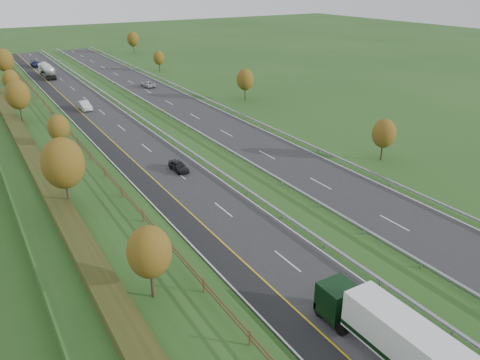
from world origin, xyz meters
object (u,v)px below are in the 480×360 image
object	(u,v)px
car_dark_near	(179,166)
car_silver_mid	(84,105)
car_oncoming	(148,84)
road_tanker	(47,70)
box_lorry	(416,354)
car_small_far	(35,64)

from	to	relation	value
car_dark_near	car_silver_mid	bearing A→B (deg)	92.25
car_dark_near	car_oncoming	world-z (taller)	car_dark_near
road_tanker	car_dark_near	xyz separation A→B (m)	(2.69, -76.22, -1.15)
box_lorry	car_dark_near	world-z (taller)	box_lorry
road_tanker	box_lorry	bearing A→B (deg)	-89.61
car_small_far	car_silver_mid	bearing A→B (deg)	-90.92
car_dark_near	car_small_far	distance (m)	93.57
box_lorry	car_small_far	distance (m)	133.92
car_small_far	car_oncoming	size ratio (longest dim) A/B	1.15
car_small_far	car_oncoming	world-z (taller)	car_small_far
road_tanker	car_dark_near	distance (m)	76.27
car_silver_mid	car_small_far	bearing A→B (deg)	87.05
box_lorry	car_small_far	bearing A→B (deg)	90.39
box_lorry	car_small_far	xyz separation A→B (m)	(-0.90, 133.91, -1.51)
road_tanker	car_silver_mid	xyz separation A→B (m)	(-0.09, -37.89, -1.00)
car_oncoming	car_silver_mid	bearing A→B (deg)	31.95
car_oncoming	road_tanker	bearing A→B (deg)	-58.24
car_oncoming	car_small_far	bearing A→B (deg)	-70.91
road_tanker	car_small_far	size ratio (longest dim) A/B	2.09
car_oncoming	box_lorry	bearing A→B (deg)	75.34
car_dark_near	car_small_far	size ratio (longest dim) A/B	0.73
car_dark_near	car_small_far	world-z (taller)	car_small_far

